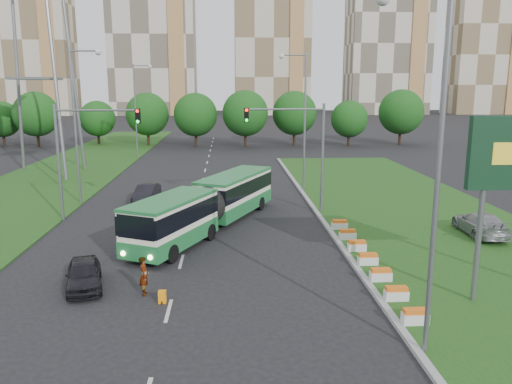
{
  "coord_description": "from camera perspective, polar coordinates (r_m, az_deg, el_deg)",
  "views": [
    {
      "loc": [
        -0.47,
        -25.46,
        9.1
      ],
      "look_at": [
        1.31,
        5.46,
        2.6
      ],
      "focal_mm": 35.0,
      "sensor_mm": 36.0,
      "label": 1
    }
  ],
  "objects": [
    {
      "name": "left_verge",
      "position": [
        54.18,
        -22.13,
        1.36
      ],
      "size": [
        12.0,
        110.0,
        0.1
      ],
      "primitive_type": "cube",
      "color": "#1B4B15",
      "rests_on": "ground"
    },
    {
      "name": "articulated_bus",
      "position": [
        32.68,
        -5.87,
        -1.44
      ],
      "size": [
        2.5,
        16.06,
        2.64
      ],
      "rotation": [
        0.0,
        0.0,
        -0.45
      ],
      "color": "white",
      "rests_on": "ground"
    },
    {
      "name": "apartment_tower_west",
      "position": [
        187.54,
        -24.34,
        15.4
      ],
      "size": [
        26.0,
        15.0,
        48.0
      ],
      "primitive_type": "cube",
      "color": "beige",
      "rests_on": "ground"
    },
    {
      "name": "traffic_mast_median",
      "position": [
        36.04,
        5.12,
        5.83
      ],
      "size": [
        5.76,
        0.32,
        8.0
      ],
      "color": "slate",
      "rests_on": "ground"
    },
    {
      "name": "street_lamps",
      "position": [
        35.69,
        -7.4,
        6.77
      ],
      "size": [
        36.0,
        60.0,
        12.0
      ],
      "primitive_type": null,
      "color": "slate",
      "rests_on": "ground"
    },
    {
      "name": "apartment_tower_east",
      "position": [
        184.58,
        14.78,
        15.95
      ],
      "size": [
        27.0,
        15.0,
        47.0
      ],
      "primitive_type": "cube",
      "color": "beige",
      "rests_on": "ground"
    },
    {
      "name": "car_median",
      "position": [
        33.85,
        24.23,
        -3.32
      ],
      "size": [
        2.17,
        4.93,
        1.41
      ],
      "primitive_type": "imported",
      "rotation": [
        0.0,
        0.0,
        3.1
      ],
      "color": "gray",
      "rests_on": "grass_median"
    },
    {
      "name": "ground",
      "position": [
        27.04,
        -2.13,
        -7.82
      ],
      "size": [
        360.0,
        360.0,
        0.0
      ],
      "primitive_type": "plane",
      "color": "black",
      "rests_on": "ground"
    },
    {
      "name": "traffic_mast_left",
      "position": [
        36.05,
        -19.31,
        5.22
      ],
      "size": [
        5.76,
        0.32,
        8.0
      ],
      "color": "slate",
      "rests_on": "ground"
    },
    {
      "name": "flower_planters",
      "position": [
        26.55,
        12.67,
        -7.46
      ],
      "size": [
        1.1,
        13.7,
        0.6
      ],
      "primitive_type": null,
      "color": "silver",
      "rests_on": "grass_median"
    },
    {
      "name": "grass_median",
      "position": [
        37.18,
        18.08,
        -2.79
      ],
      "size": [
        14.0,
        60.0,
        0.15
      ],
      "primitive_type": "cube",
      "color": "#1B4B15",
      "rests_on": "ground"
    },
    {
      "name": "midrise_east",
      "position": [
        197.71,
        24.72,
        13.96
      ],
      "size": [
        24.0,
        14.0,
        40.0
      ],
      "primitive_type": "cube",
      "color": "beige",
      "rests_on": "ground"
    },
    {
      "name": "car_left_far",
      "position": [
        41.49,
        -12.4,
        -0.11
      ],
      "size": [
        1.88,
        4.35,
        1.39
      ],
      "primitive_type": "imported",
      "rotation": [
        0.0,
        0.0,
        -0.1
      ],
      "color": "black",
      "rests_on": "ground"
    },
    {
      "name": "apartment_tower_ceast",
      "position": [
        176.86,
        1.81,
        17.0
      ],
      "size": [
        25.0,
        15.0,
        50.0
      ],
      "primitive_type": "cube",
      "color": "beige",
      "rests_on": "ground"
    },
    {
      "name": "median_kerb",
      "position": [
        35.26,
        7.48,
        -3.06
      ],
      "size": [
        0.3,
        60.0,
        0.18
      ],
      "primitive_type": "cube",
      "color": "gray",
      "rests_on": "ground"
    },
    {
      "name": "tree_line",
      "position": [
        81.27,
        4.16,
        8.58
      ],
      "size": [
        120.0,
        8.0,
        9.0
      ],
      "primitive_type": null,
      "color": "#134A13",
      "rests_on": "ground"
    },
    {
      "name": "apartment_tower_cwest",
      "position": [
        177.97,
        -11.73,
        17.06
      ],
      "size": [
        28.0,
        15.0,
        52.0
      ],
      "primitive_type": "cube",
      "color": "beige",
      "rests_on": "ground"
    },
    {
      "name": "shopping_trolley",
      "position": [
        22.29,
        -10.67,
        -11.7
      ],
      "size": [
        0.32,
        0.34,
        0.55
      ],
      "rotation": [
        0.0,
        0.0,
        -0.03
      ],
      "color": "orange",
      "rests_on": "ground"
    },
    {
      "name": "car_left_near",
      "position": [
        24.64,
        -19.07,
        -8.86
      ],
      "size": [
        2.49,
        4.14,
        1.32
      ],
      "primitive_type": "imported",
      "rotation": [
        0.0,
        0.0,
        0.26
      ],
      "color": "black",
      "rests_on": "ground"
    },
    {
      "name": "pedestrian",
      "position": [
        23.04,
        -12.67,
        -9.34
      ],
      "size": [
        0.47,
        0.68,
        1.77
      ],
      "primitive_type": "imported",
      "rotation": [
        0.0,
        0.0,
        1.65
      ],
      "color": "gray",
      "rests_on": "ground"
    },
    {
      "name": "lane_markings",
      "position": [
        46.43,
        -6.36,
        0.48
      ],
      "size": [
        0.2,
        100.0,
        0.01
      ],
      "primitive_type": null,
      "color": "#B7B7AF",
      "rests_on": "ground"
    }
  ]
}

